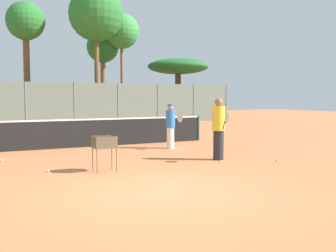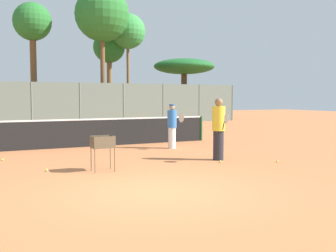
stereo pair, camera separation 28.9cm
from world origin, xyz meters
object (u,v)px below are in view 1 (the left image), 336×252
(player_white_outfit, at_px, (171,125))
(player_red_cap, at_px, (219,128))
(ball_cart, at_px, (105,145))
(tennis_net, at_px, (70,133))
(parked_car, at_px, (59,113))

(player_white_outfit, bearing_deg, player_red_cap, -12.59)
(ball_cart, bearing_deg, tennis_net, 86.48)
(parked_car, bearing_deg, player_white_outfit, -89.38)
(player_white_outfit, distance_m, ball_cart, 4.84)
(player_red_cap, bearing_deg, tennis_net, -134.92)
(tennis_net, relative_size, player_red_cap, 6.09)
(ball_cart, xyz_separation_m, parked_car, (3.38, 21.67, -0.01))
(tennis_net, xyz_separation_m, parked_car, (3.07, 16.61, 0.10))
(tennis_net, xyz_separation_m, player_red_cap, (3.32, -4.82, 0.39))
(ball_cart, bearing_deg, parked_car, 81.12)
(ball_cart, relative_size, parked_car, 0.22)
(player_white_outfit, distance_m, parked_car, 18.42)
(player_red_cap, distance_m, ball_cart, 3.65)
(tennis_net, bearing_deg, parked_car, 79.52)
(tennis_net, bearing_deg, ball_cart, -93.52)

